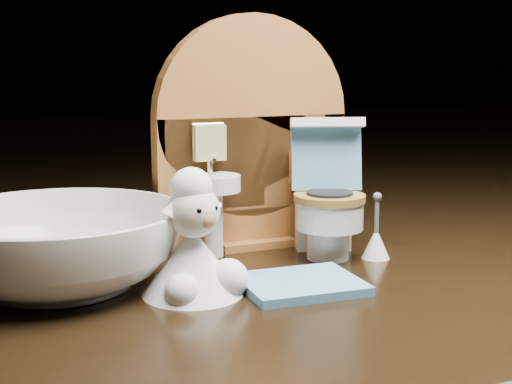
% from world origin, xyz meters
% --- Properties ---
extents(backdrop_panel, '(0.13, 0.05, 0.15)m').
position_xyz_m(backdrop_panel, '(-0.00, 0.06, 0.07)').
color(backdrop_panel, '#A7642D').
rests_on(backdrop_panel, ground).
extents(toy_toilet, '(0.05, 0.06, 0.09)m').
position_xyz_m(toy_toilet, '(0.03, 0.02, 0.03)').
color(toy_toilet, white).
rests_on(toy_toilet, ground).
extents(bath_mat, '(0.07, 0.05, 0.00)m').
position_xyz_m(bath_mat, '(-0.01, -0.03, 0.00)').
color(bath_mat, '#5895BF').
rests_on(bath_mat, ground).
extents(toilet_brush, '(0.02, 0.02, 0.04)m').
position_xyz_m(toilet_brush, '(0.06, 0.00, 0.01)').
color(toilet_brush, white).
rests_on(toilet_brush, ground).
extents(plush_lamb, '(0.05, 0.05, 0.07)m').
position_xyz_m(plush_lamb, '(-0.07, -0.02, 0.02)').
color(plush_lamb, white).
rests_on(plush_lamb, ground).
extents(ceramic_bowl, '(0.15, 0.15, 0.04)m').
position_xyz_m(ceramic_bowl, '(-0.13, 0.02, 0.02)').
color(ceramic_bowl, white).
rests_on(ceramic_bowl, ground).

